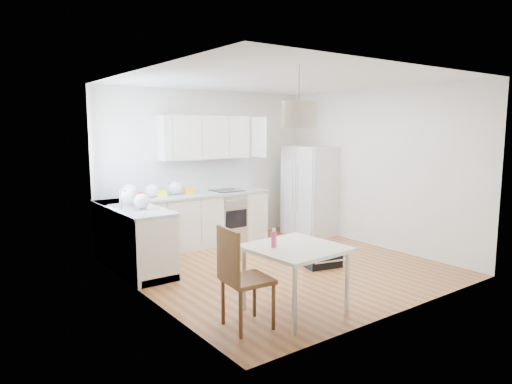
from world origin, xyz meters
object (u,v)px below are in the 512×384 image
at_px(dining_chair, 248,277).
at_px(gym_bag, 322,259).
at_px(dining_table, 295,254).
at_px(refrigerator, 310,191).

distance_m(dining_chair, gym_bag, 2.36).
xyz_separation_m(dining_table, dining_chair, (-0.64, -0.00, -0.14)).
height_order(refrigerator, gym_bag, refrigerator).
xyz_separation_m(dining_table, gym_bag, (1.44, 1.04, -0.55)).
relative_size(dining_chair, gym_bag, 2.04).
height_order(dining_table, gym_bag, dining_table).
relative_size(dining_table, dining_chair, 0.96).
bearing_deg(gym_bag, dining_table, -131.19).
relative_size(refrigerator, dining_chair, 1.60).
height_order(refrigerator, dining_chair, refrigerator).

